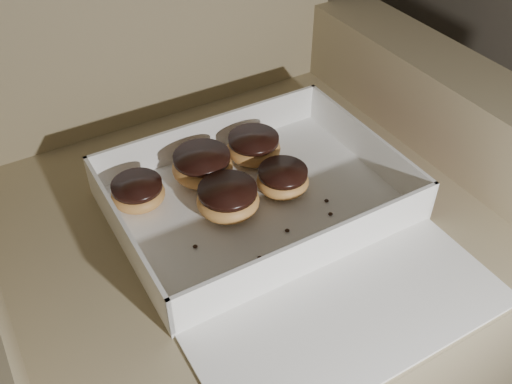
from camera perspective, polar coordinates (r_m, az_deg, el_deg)
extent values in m
cube|color=#91855C|center=(1.05, -2.56, -9.78)|extent=(0.75, 0.75, 0.44)
cube|color=#91855C|center=(1.18, 14.90, 0.50)|extent=(0.12, 0.75, 0.58)
cube|color=white|center=(0.88, 0.00, -1.18)|extent=(0.42, 0.32, 0.01)
cube|color=white|center=(0.97, -4.65, 5.77)|extent=(0.42, 0.01, 0.06)
cube|color=white|center=(0.76, 5.90, -5.98)|extent=(0.42, 0.01, 0.06)
cube|color=white|center=(0.80, -13.04, -4.28)|extent=(0.01, 0.32, 0.06)
cube|color=white|center=(0.96, 10.90, 4.65)|extent=(0.01, 0.32, 0.06)
cube|color=#DC5881|center=(0.96, 11.11, 4.72)|extent=(0.00, 0.31, 0.05)
cube|color=white|center=(0.75, 9.73, -12.28)|extent=(0.41, 0.18, 0.01)
ellipsoid|color=#D28A49|center=(0.91, -5.37, 2.47)|extent=(0.10, 0.10, 0.05)
cylinder|color=black|center=(0.90, -5.45, 3.48)|extent=(0.09, 0.09, 0.01)
ellipsoid|color=#D28A49|center=(0.88, -11.70, -0.21)|extent=(0.08, 0.08, 0.04)
cylinder|color=black|center=(0.87, -11.85, 0.64)|extent=(0.08, 0.08, 0.01)
ellipsoid|color=#D28A49|center=(0.89, 2.68, 1.12)|extent=(0.08, 0.08, 0.04)
cylinder|color=black|center=(0.88, 2.72, 1.98)|extent=(0.08, 0.08, 0.01)
ellipsoid|color=#D28A49|center=(0.95, -0.24, 4.38)|extent=(0.09, 0.09, 0.04)
cylinder|color=black|center=(0.94, -0.24, 5.30)|extent=(0.08, 0.08, 0.01)
ellipsoid|color=#D28A49|center=(0.85, -2.82, -0.84)|extent=(0.09, 0.09, 0.05)
cylinder|color=black|center=(0.83, -2.86, 0.17)|extent=(0.09, 0.09, 0.01)
ellipsoid|color=black|center=(0.81, -6.11, -5.44)|extent=(0.01, 0.01, 0.00)
ellipsoid|color=black|center=(0.88, 7.06, -0.87)|extent=(0.01, 0.01, 0.00)
ellipsoid|color=black|center=(0.86, 7.46, -2.19)|extent=(0.01, 0.01, 0.00)
ellipsoid|color=black|center=(0.83, 3.14, -3.87)|extent=(0.01, 0.01, 0.00)
ellipsoid|color=black|center=(0.79, 0.37, -6.61)|extent=(0.01, 0.01, 0.00)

